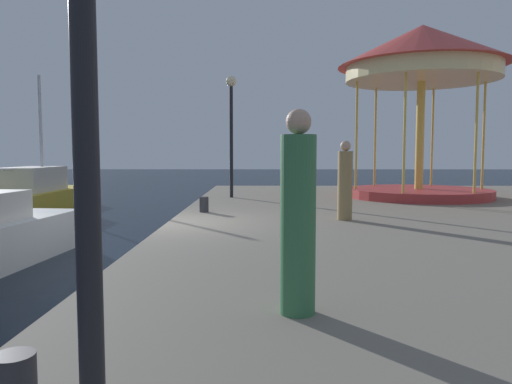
% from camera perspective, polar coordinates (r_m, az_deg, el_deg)
% --- Properties ---
extents(ground_plane, '(120.00, 120.00, 0.00)m').
position_cam_1_polar(ground_plane, '(11.23, -10.23, -7.51)').
color(ground_plane, black).
extents(quay_dock, '(14.47, 24.44, 0.80)m').
position_cam_1_polar(quay_dock, '(12.13, 25.79, -5.08)').
color(quay_dock, gray).
rests_on(quay_dock, ground).
extents(sailboat_yellow, '(2.20, 7.08, 5.46)m').
position_cam_1_polar(sailboat_yellow, '(21.03, -24.51, -0.40)').
color(sailboat_yellow, gold).
rests_on(sailboat_yellow, ground).
extents(carousel, '(5.68, 5.68, 5.88)m').
position_cam_1_polar(carousel, '(18.04, 18.83, 13.54)').
color(carousel, '#B23333').
rests_on(carousel, quay_dock).
extents(lamp_post_mid_promenade, '(0.36, 0.36, 4.18)m').
position_cam_1_polar(lamp_post_mid_promenade, '(16.99, -2.92, 9.05)').
color(lamp_post_mid_promenade, black).
rests_on(lamp_post_mid_promenade, quay_dock).
extents(bollard_south, '(0.24, 0.24, 0.40)m').
position_cam_1_polar(bollard_south, '(12.79, -6.11, -1.46)').
color(bollard_south, '#2D2D33').
rests_on(bollard_south, quay_dock).
extents(person_mid_promenade, '(0.34, 0.34, 1.95)m').
position_cam_1_polar(person_mid_promenade, '(4.64, 4.93, -3.11)').
color(person_mid_promenade, '#387247').
rests_on(person_mid_promenade, quay_dock).
extents(person_far_corner, '(0.34, 0.34, 1.82)m').
position_cam_1_polar(person_far_corner, '(11.36, 10.38, 1.06)').
color(person_far_corner, '#937A4C').
rests_on(person_far_corner, quay_dock).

